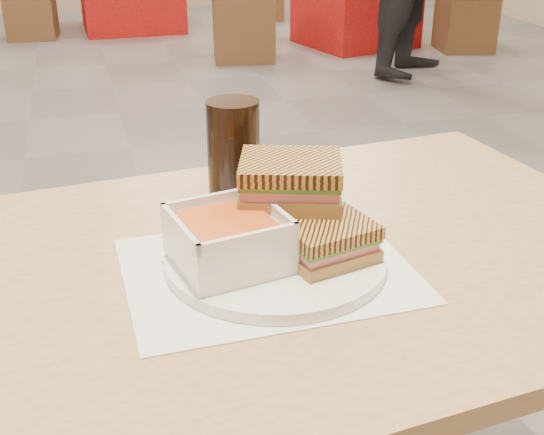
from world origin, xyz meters
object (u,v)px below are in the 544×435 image
object	(u,v)px
panini_lower	(327,240)
bg_table_1	(356,2)
plate	(276,259)
bg_chair_1l	(243,26)
bg_chair_2l	(31,11)
bg_chair_1r	(465,21)
soup_bowl	(229,241)
cola_glass	(234,156)
main_table	(233,337)

from	to	relation	value
panini_lower	bg_table_1	distance (m)	5.11
plate	bg_chair_1l	size ratio (longest dim) A/B	0.58
bg_chair_2l	plate	bearing A→B (deg)	-84.50
bg_chair_1l	bg_chair_1r	size ratio (longest dim) A/B	1.09
bg_table_1	soup_bowl	bearing A→B (deg)	-113.80
panini_lower	cola_glass	xyz separation A→B (m)	(-0.07, 0.22, 0.04)
cola_glass	main_table	bearing A→B (deg)	-104.68
main_table	soup_bowl	xyz separation A→B (m)	(-0.01, -0.02, 0.16)
plate	panini_lower	bearing A→B (deg)	-24.62
main_table	bg_chair_1r	world-z (taller)	main_table
panini_lower	bg_chair_1l	size ratio (longest dim) A/B	0.26
main_table	panini_lower	distance (m)	0.20
bg_chair_1r	bg_chair_1l	bearing A→B (deg)	174.88
main_table	bg_chair_1l	distance (m)	4.52
panini_lower	bg_chair_2l	bearing A→B (deg)	96.07
bg_table_1	plate	bearing A→B (deg)	-113.18
soup_bowl	panini_lower	xyz separation A→B (m)	(0.12, -0.02, -0.01)
main_table	plate	xyz separation A→B (m)	(0.06, -0.02, 0.12)
cola_glass	bg_chair_1r	xyz separation A→B (m)	(2.76, 4.05, -0.61)
bg_chair_1l	bg_chair_1r	distance (m)	1.76
main_table	cola_glass	size ratio (longest dim) A/B	7.57
plate	cola_glass	distance (m)	0.21
bg_chair_1r	main_table	bearing A→B (deg)	-123.63
bg_table_1	bg_chair_1r	bearing A→B (deg)	-29.81
panini_lower	bg_table_1	bearing A→B (deg)	67.57
panini_lower	bg_chair_2l	distance (m)	5.76
panini_lower	bg_chair_1r	world-z (taller)	panini_lower
bg_chair_1r	bg_chair_2l	size ratio (longest dim) A/B	1.04
panini_lower	bg_chair_2l	xyz separation A→B (m)	(-0.61, 5.70, -0.57)
panini_lower	plate	bearing A→B (deg)	155.38
soup_bowl	bg_chair_1l	world-z (taller)	soup_bowl
main_table	plate	distance (m)	0.14
soup_bowl	bg_chair_1r	world-z (taller)	soup_bowl
bg_table_1	bg_chair_1r	xyz separation A→B (m)	(0.75, -0.43, -0.12)
bg_chair_1r	cola_glass	bearing A→B (deg)	-124.32
plate	main_table	bearing A→B (deg)	162.62
panini_lower	cola_glass	world-z (taller)	cola_glass
main_table	cola_glass	world-z (taller)	cola_glass
main_table	bg_chair_2l	world-z (taller)	main_table
plate	bg_chair_2l	distance (m)	5.72
soup_bowl	bg_chair_1l	xyz separation A→B (m)	(1.06, 4.41, -0.55)
soup_bowl	bg_table_1	bearing A→B (deg)	66.20
bg_chair_1l	soup_bowl	bearing A→B (deg)	-103.56
plate	bg_table_1	world-z (taller)	plate
soup_bowl	bg_table_1	size ratio (longest dim) A/B	0.16
plate	bg_chair_1l	distance (m)	4.54
main_table	bg_chair_1l	size ratio (longest dim) A/B	2.53
bg_chair_1l	panini_lower	bearing A→B (deg)	-101.98
cola_glass	bg_chair_1r	bearing A→B (deg)	55.68
plate	bg_table_1	size ratio (longest dim) A/B	0.31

